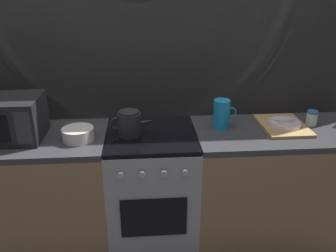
% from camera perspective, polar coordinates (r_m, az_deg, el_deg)
% --- Properties ---
extents(ground_plane, '(8.00, 8.00, 0.00)m').
position_cam_1_polar(ground_plane, '(2.81, -2.41, -18.19)').
color(ground_plane, '#2D2D33').
extents(back_wall, '(3.60, 0.05, 2.40)m').
position_cam_1_polar(back_wall, '(2.53, -3.14, 8.02)').
color(back_wall, gray).
rests_on(back_wall, ground_plane).
extents(counter_left, '(1.20, 0.60, 0.90)m').
position_cam_1_polar(counter_left, '(2.68, -22.56, -10.56)').
color(counter_left, '#997251').
rests_on(counter_left, ground_plane).
extents(stove_unit, '(0.60, 0.63, 0.90)m').
position_cam_1_polar(stove_unit, '(2.54, -2.58, -10.55)').
color(stove_unit, '#9E9EA3').
rests_on(stove_unit, ground_plane).
extents(counter_right, '(1.20, 0.60, 0.90)m').
position_cam_1_polar(counter_right, '(2.71, 17.06, -9.28)').
color(counter_right, '#997251').
rests_on(counter_right, ground_plane).
extents(microwave, '(0.46, 0.35, 0.27)m').
position_cam_1_polar(microwave, '(2.43, -25.08, 1.14)').
color(microwave, black).
rests_on(microwave, counter_left).
extents(kettle, '(0.28, 0.15, 0.17)m').
position_cam_1_polar(kettle, '(2.28, -6.29, 0.42)').
color(kettle, '#262628').
rests_on(kettle, stove_unit).
extents(mixing_bowl, '(0.20, 0.20, 0.08)m').
position_cam_1_polar(mixing_bowl, '(2.28, -14.44, -1.29)').
color(mixing_bowl, silver).
rests_on(mixing_bowl, counter_left).
extents(pitcher, '(0.16, 0.11, 0.20)m').
position_cam_1_polar(pitcher, '(2.40, 8.75, 1.92)').
color(pitcher, '#198CD8').
rests_on(pitcher, counter_right).
extents(dish_pile, '(0.30, 0.40, 0.06)m').
position_cam_1_polar(dish_pile, '(2.54, 18.28, 0.20)').
color(dish_pile, tan).
rests_on(dish_pile, counter_right).
extents(spice_jar, '(0.08, 0.08, 0.10)m').
position_cam_1_polar(spice_jar, '(2.63, 22.40, 1.20)').
color(spice_jar, silver).
rests_on(spice_jar, counter_right).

